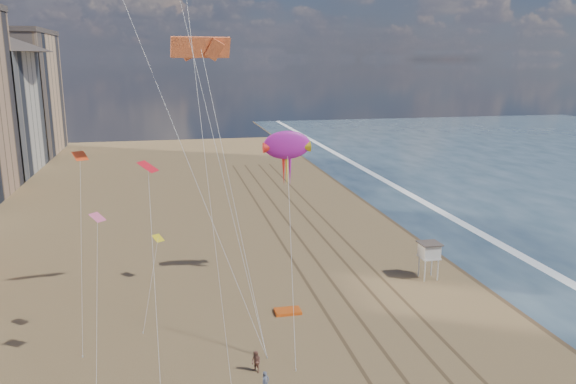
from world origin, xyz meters
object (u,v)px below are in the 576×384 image
at_px(show_kite, 287,146).
at_px(kite_flyer_a, 265,383).
at_px(lifeguard_stand, 429,251).
at_px(grounded_kite, 288,311).
at_px(kite_flyer_b, 256,362).

distance_m(show_kite, kite_flyer_a, 22.69).
distance_m(lifeguard_stand, show_kite, 17.02).
distance_m(grounded_kite, show_kite, 14.82).
bearing_deg(grounded_kite, kite_flyer_a, -108.72).
relative_size(grounded_kite, kite_flyer_b, 1.42).
height_order(lifeguard_stand, kite_flyer_b, lifeguard_stand).
relative_size(kite_flyer_a, kite_flyer_b, 1.01).
bearing_deg(kite_flyer_a, grounded_kite, 39.69).
relative_size(show_kite, kite_flyer_a, 13.12).
bearing_deg(kite_flyer_b, grounded_kite, 116.97).
bearing_deg(show_kite, grounded_kite, -101.27).
relative_size(lifeguard_stand, kite_flyer_b, 2.35).
distance_m(lifeguard_stand, grounded_kite, 15.74).
bearing_deg(lifeguard_stand, grounded_kite, -162.71).
height_order(kite_flyer_a, kite_flyer_b, kite_flyer_a).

